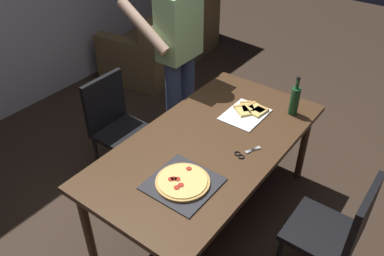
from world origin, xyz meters
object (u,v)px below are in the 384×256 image
at_px(chair_near_camera, 337,230).
at_px(kitchen_scissors, 244,153).
at_px(person_serving_pizza, 178,51).
at_px(couch, 167,41).
at_px(dining_table, 209,149).
at_px(chair_far_side, 115,122).
at_px(pepperoni_pizza_on_tray, 183,182).
at_px(wine_bottle, 295,100).

relative_size(chair_near_camera, kitchen_scissors, 4.58).
bearing_deg(person_serving_pizza, couch, 43.48).
relative_size(dining_table, kitchen_scissors, 9.33).
bearing_deg(chair_far_side, dining_table, -90.00).
xyz_separation_m(dining_table, couch, (1.91, 1.99, -0.38)).
relative_size(chair_far_side, pepperoni_pizza_on_tray, 2.28).
xyz_separation_m(dining_table, wine_bottle, (0.67, -0.31, 0.19)).
distance_m(pepperoni_pizza_on_tray, wine_bottle, 1.13).
relative_size(pepperoni_pizza_on_tray, wine_bottle, 1.25).
distance_m(couch, pepperoni_pizza_on_tray, 3.19).
distance_m(dining_table, wine_bottle, 0.76).
bearing_deg(wine_bottle, pepperoni_pizza_on_tray, 169.78).
bearing_deg(chair_near_camera, couch, 57.10).
relative_size(wine_bottle, kitchen_scissors, 1.61).
height_order(dining_table, couch, couch).
bearing_deg(kitchen_scissors, person_serving_pizza, 60.63).
bearing_deg(couch, chair_near_camera, -122.90).
bearing_deg(dining_table, wine_bottle, -25.05).
bearing_deg(person_serving_pizza, dining_table, -128.77).
xyz_separation_m(pepperoni_pizza_on_tray, kitchen_scissors, (0.48, -0.15, -0.01)).
bearing_deg(chair_near_camera, chair_far_side, 90.00).
bearing_deg(person_serving_pizza, chair_far_side, 159.75).
relative_size(couch, wine_bottle, 5.70).
bearing_deg(wine_bottle, couch, 61.63).
distance_m(dining_table, person_serving_pizza, 1.00).
bearing_deg(person_serving_pizza, chair_near_camera, -109.28).
bearing_deg(dining_table, pepperoni_pizza_on_tray, -165.95).
relative_size(chair_near_camera, pepperoni_pizza_on_tray, 2.28).
relative_size(dining_table, wine_bottle, 5.80).
xyz_separation_m(chair_far_side, person_serving_pizza, (0.60, -0.22, 0.49)).
xyz_separation_m(pepperoni_pizza_on_tray, wine_bottle, (1.11, -0.20, 0.10)).
distance_m(chair_near_camera, wine_bottle, 1.00).
bearing_deg(chair_far_side, chair_near_camera, -90.00).
bearing_deg(couch, chair_far_side, -151.78).
bearing_deg(wine_bottle, kitchen_scissors, 175.61).
relative_size(chair_near_camera, wine_bottle, 2.85).
xyz_separation_m(person_serving_pizza, kitchen_scissors, (-0.57, -1.01, -0.24)).
xyz_separation_m(chair_far_side, pepperoni_pizza_on_tray, (-0.44, -1.07, 0.25)).
bearing_deg(person_serving_pizza, kitchen_scissors, -119.37).
xyz_separation_m(chair_near_camera, couch, (1.91, 2.95, -0.21)).
xyz_separation_m(chair_far_side, wine_bottle, (0.67, -1.27, 0.36)).
bearing_deg(dining_table, couch, 46.15).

